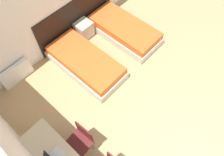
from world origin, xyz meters
name	(u,v)px	position (x,y,z in m)	size (l,w,h in m)	color
wall_back	(44,7)	(0.00, 4.50, 1.35)	(5.35, 0.05, 2.70)	white
wall_left	(23,153)	(-2.20, 2.24, 1.35)	(0.05, 5.48, 2.70)	white
headboard_panel	(77,17)	(0.80, 4.46, 0.55)	(2.58, 0.03, 1.09)	black
bed_near_window	(85,63)	(0.06, 3.41, 0.19)	(0.98, 2.04, 0.40)	beige
bed_near_door	(124,30)	(1.55, 3.41, 0.19)	(0.98, 2.04, 0.40)	beige
nightstand	(84,29)	(0.80, 4.23, 0.23)	(0.43, 0.39, 0.46)	beige
radiator	(16,73)	(-1.31, 4.38, 0.25)	(0.79, 0.12, 0.50)	silver
chair_near_laptop	(80,140)	(-1.42, 1.99, 0.51)	(0.47, 0.47, 0.88)	#511919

